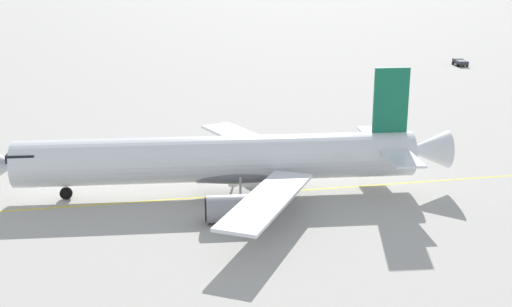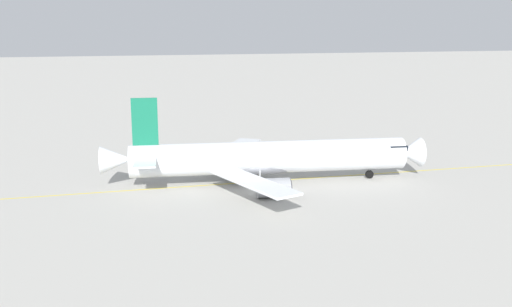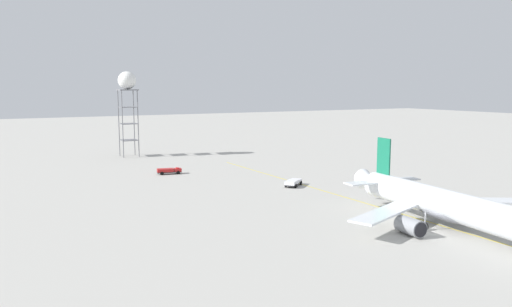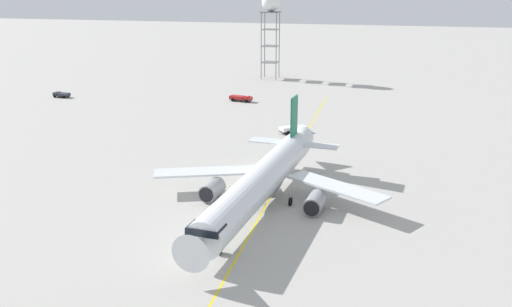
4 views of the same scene
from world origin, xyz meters
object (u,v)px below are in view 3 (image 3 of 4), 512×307
at_px(radar_tower, 127,85).
at_px(ops_pickup_truck, 169,171).
at_px(pushback_tug_truck, 293,182).
at_px(airliner_main, 452,207).

bearing_deg(radar_tower, ops_pickup_truck, 90.59).
relative_size(ops_pickup_truck, radar_tower, 0.24).
xyz_separation_m(ops_pickup_truck, pushback_tug_truck, (-17.13, 25.27, -0.00)).
height_order(ops_pickup_truck, pushback_tug_truck, ops_pickup_truck).
relative_size(airliner_main, pushback_tug_truck, 7.88).
bearing_deg(ops_pickup_truck, airliner_main, -60.79).
bearing_deg(pushback_tug_truck, airliner_main, -125.24).
bearing_deg(pushback_tug_truck, radar_tower, 67.30).
bearing_deg(ops_pickup_truck, pushback_tug_truck, -44.35).
xyz_separation_m(ops_pickup_truck, radar_tower, (0.35, -33.74, 19.35)).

